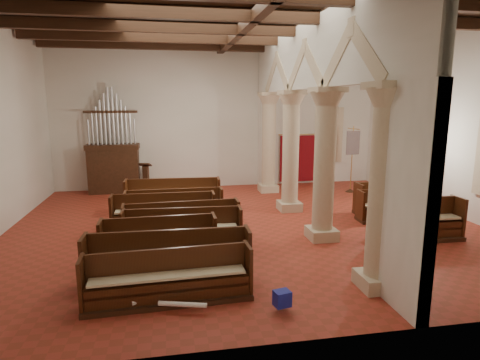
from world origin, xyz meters
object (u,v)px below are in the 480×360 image
object	(u,v)px
nave_pew_0	(169,285)
aisle_pew_0	(422,225)
lectern	(146,179)
processional_banner	(351,172)
pipe_organ	(113,159)

from	to	relation	value
nave_pew_0	aisle_pew_0	distance (m)	7.20
lectern	nave_pew_0	distance (m)	9.87
lectern	nave_pew_0	bearing A→B (deg)	-69.49
processional_banner	nave_pew_0	world-z (taller)	processional_banner
pipe_organ	nave_pew_0	xyz separation A→B (m)	(2.16, -9.84, -1.04)
lectern	processional_banner	size ratio (longest dim) A/B	0.45
pipe_organ	lectern	world-z (taller)	pipe_organ
lectern	nave_pew_0	xyz separation A→B (m)	(0.89, -9.82, -0.18)
processional_banner	nave_pew_0	distance (m)	11.08
processional_banner	lectern	bearing A→B (deg)	159.97
pipe_organ	nave_pew_0	size ratio (longest dim) A/B	1.40
pipe_organ	nave_pew_0	world-z (taller)	pipe_organ
lectern	processional_banner	distance (m)	8.56
processional_banner	aisle_pew_0	distance (m)	5.87
pipe_organ	lectern	size ratio (longest dim) A/B	3.57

